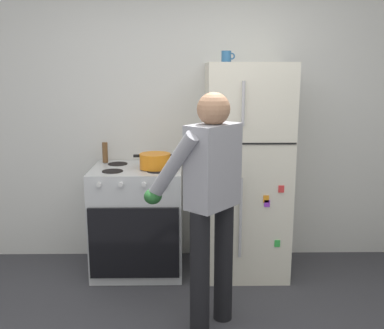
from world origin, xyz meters
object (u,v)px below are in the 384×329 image
at_px(coffee_mug, 227,57).
at_px(person_cook, 209,192).
at_px(pepper_mill, 105,152).
at_px(stove_range, 138,220).
at_px(red_pot, 155,161).
at_px(refrigerator, 246,170).

bearing_deg(coffee_mug, person_cook, -101.27).
bearing_deg(coffee_mug, pepper_mill, 171.89).
bearing_deg(stove_range, red_pot, -13.92).
distance_m(refrigerator, pepper_mill, 1.25).
height_order(red_pot, coffee_mug, coffee_mug).
xyz_separation_m(refrigerator, stove_range, (-0.93, -0.01, -0.44)).
height_order(red_pot, pepper_mill, pepper_mill).
bearing_deg(refrigerator, stove_range, -179.38).
relative_size(refrigerator, coffee_mug, 15.98).
xyz_separation_m(person_cook, coffee_mug, (0.19, 0.94, 0.89)).
relative_size(stove_range, person_cook, 0.58).
relative_size(refrigerator, person_cook, 1.12).
distance_m(red_pot, coffee_mug, 1.04).
height_order(refrigerator, coffee_mug, coffee_mug).
xyz_separation_m(stove_range, red_pot, (0.16, -0.04, 0.53)).
xyz_separation_m(refrigerator, person_cook, (-0.36, -0.89, 0.06)).
bearing_deg(pepper_mill, person_cook, -51.59).
height_order(coffee_mug, pepper_mill, coffee_mug).
bearing_deg(refrigerator, coffee_mug, 164.17).
relative_size(red_pot, pepper_mill, 2.01).
bearing_deg(red_pot, refrigerator, 3.69).
bearing_deg(person_cook, refrigerator, 67.72).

